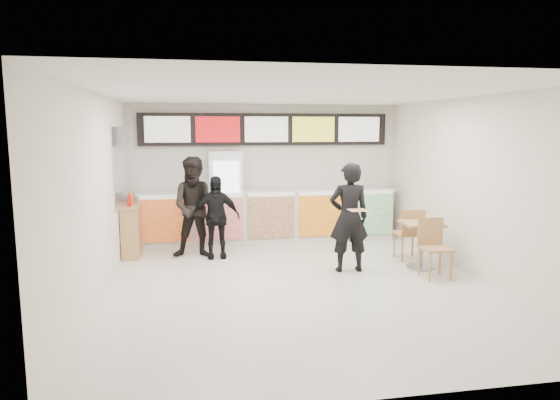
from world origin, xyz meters
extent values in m
plane|color=beige|center=(0.00, 0.00, 0.00)|extent=(7.00, 7.00, 0.00)
plane|color=white|center=(0.00, 0.00, 3.00)|extent=(7.00, 7.00, 0.00)
plane|color=silver|center=(0.00, 3.50, 1.50)|extent=(6.00, 0.00, 6.00)
plane|color=silver|center=(-3.00, 0.00, 1.50)|extent=(0.00, 7.00, 7.00)
plane|color=silver|center=(3.00, 0.00, 1.50)|extent=(0.00, 7.00, 7.00)
cube|color=silver|center=(0.00, 3.10, 0.55)|extent=(5.50, 0.70, 1.10)
cube|color=silver|center=(0.00, 3.10, 1.12)|extent=(5.56, 0.76, 0.04)
cube|color=red|center=(-2.20, 2.72, 0.61)|extent=(0.99, 0.02, 0.90)
cube|color=#D22E71|center=(-1.10, 2.72, 0.61)|extent=(0.99, 0.02, 0.90)
cube|color=brown|center=(0.00, 2.72, 0.61)|extent=(0.99, 0.02, 0.90)
cube|color=yellow|center=(1.10, 2.72, 0.61)|extent=(0.99, 0.02, 0.90)
cube|color=green|center=(2.20, 2.72, 0.61)|extent=(0.99, 0.02, 0.90)
cube|color=black|center=(0.00, 3.42, 2.45)|extent=(5.50, 0.12, 0.70)
cube|color=silver|center=(-2.12, 3.35, 2.45)|extent=(0.95, 0.02, 0.55)
cube|color=red|center=(-1.06, 3.35, 2.45)|extent=(0.95, 0.02, 0.55)
cube|color=silver|center=(0.00, 3.35, 2.45)|extent=(0.95, 0.02, 0.55)
cube|color=yellow|center=(1.06, 3.35, 2.45)|extent=(0.95, 0.02, 0.55)
cube|color=white|center=(2.12, 3.35, 2.45)|extent=(0.95, 0.02, 0.55)
cube|color=white|center=(-0.93, 3.12, 1.00)|extent=(0.70, 0.65, 2.00)
cube|color=white|center=(-0.93, 2.78, 1.05)|extent=(0.54, 0.02, 1.50)
cylinder|color=#167D24|center=(-1.14, 2.82, 0.45)|extent=(0.07, 0.07, 0.22)
cylinder|color=#EC4E13|center=(-1.00, 2.82, 0.45)|extent=(0.07, 0.07, 0.22)
cylinder|color=red|center=(-0.86, 2.82, 0.45)|extent=(0.07, 0.07, 0.22)
cylinder|color=blue|center=(-0.72, 2.82, 0.45)|extent=(0.07, 0.07, 0.22)
cylinder|color=#EC4E13|center=(-1.14, 2.82, 0.83)|extent=(0.07, 0.07, 0.22)
cylinder|color=red|center=(-1.00, 2.82, 0.83)|extent=(0.07, 0.07, 0.22)
cylinder|color=blue|center=(-0.86, 2.82, 0.83)|extent=(0.07, 0.07, 0.22)
cylinder|color=#167D24|center=(-0.72, 2.82, 0.83)|extent=(0.07, 0.07, 0.22)
cylinder|color=red|center=(-1.14, 2.82, 1.21)|extent=(0.07, 0.07, 0.22)
cylinder|color=blue|center=(-1.00, 2.82, 1.21)|extent=(0.07, 0.07, 0.22)
cylinder|color=#167D24|center=(-0.86, 2.82, 1.21)|extent=(0.07, 0.07, 0.22)
cylinder|color=#EC4E13|center=(-0.72, 2.82, 1.21)|extent=(0.07, 0.07, 0.22)
cylinder|color=blue|center=(-1.14, 2.82, 1.59)|extent=(0.07, 0.07, 0.22)
cylinder|color=#167D24|center=(-1.00, 2.82, 1.59)|extent=(0.07, 0.07, 0.22)
cylinder|color=#EC4E13|center=(-0.86, 2.82, 1.59)|extent=(0.07, 0.07, 0.22)
cylinder|color=red|center=(-0.72, 2.82, 1.59)|extent=(0.07, 0.07, 0.22)
cube|color=#B2B7BF|center=(-2.99, 2.45, 1.75)|extent=(0.01, 2.00, 1.50)
imported|color=black|center=(1.01, 0.57, 0.95)|extent=(0.71, 0.49, 1.90)
imported|color=black|center=(-1.57, 2.01, 0.97)|extent=(1.03, 0.84, 1.94)
imported|color=black|center=(-1.22, 1.90, 0.79)|extent=(0.94, 0.40, 1.59)
cube|color=beige|center=(1.01, 0.12, 1.15)|extent=(0.28, 0.28, 0.01)
cone|color=#CC7233|center=(1.01, 0.12, 1.16)|extent=(0.36, 0.36, 0.02)
cube|color=#AF7B50|center=(2.34, 0.52, 0.81)|extent=(0.70, 0.70, 0.04)
cylinder|color=gray|center=(2.34, 0.52, 0.40)|extent=(0.09, 0.09, 0.80)
cylinder|color=gray|center=(2.34, 0.52, 0.02)|extent=(0.49, 0.49, 0.03)
cube|color=#AF7B50|center=(2.30, -0.09, 0.50)|extent=(0.49, 0.49, 0.04)
cube|color=#AF7B50|center=(2.30, 0.12, 0.75)|extent=(0.44, 0.06, 0.47)
cube|color=#AF7B50|center=(2.37, 1.13, 0.50)|extent=(0.49, 0.49, 0.04)
cube|color=#AF7B50|center=(2.37, 0.92, 0.75)|extent=(0.44, 0.06, 0.47)
cube|color=#AF7B50|center=(-2.82, 2.34, 0.48)|extent=(0.32, 0.86, 0.97)
cube|color=#AF7B50|center=(-2.82, 2.34, 0.99)|extent=(0.36, 0.90, 0.04)
cylinder|color=red|center=(-2.82, 2.11, 1.11)|extent=(0.06, 0.06, 0.19)
cylinder|color=red|center=(-2.82, 2.29, 1.11)|extent=(0.06, 0.06, 0.19)
cylinder|color=yellow|center=(-2.82, 2.47, 1.11)|extent=(0.06, 0.06, 0.19)
cylinder|color=brown|center=(-2.82, 2.64, 1.11)|extent=(0.06, 0.06, 0.19)
camera|label=1|loc=(-1.66, -7.55, 2.48)|focal=32.00mm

